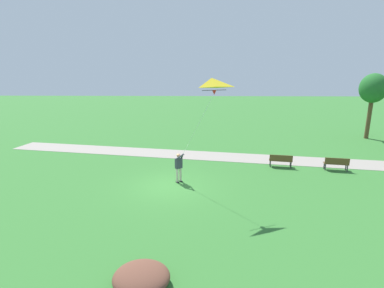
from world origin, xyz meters
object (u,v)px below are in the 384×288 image
at_px(flying_kite, 212,87).
at_px(tree_treeline_left, 373,89).
at_px(park_bench_near_walkway, 281,160).
at_px(person_kite_flyer, 179,165).
at_px(lakeside_shrub, 141,278).
at_px(park_bench_far_walkway, 336,163).

height_order(flying_kite, tree_treeline_left, tree_treeline_left).
distance_m(flying_kite, tree_treeline_left, 20.82).
bearing_deg(park_bench_near_walkway, flying_kite, -45.30).
relative_size(person_kite_flyer, lakeside_shrub, 1.05).
xyz_separation_m(person_kite_flyer, flying_kite, (1.95, 1.75, 4.55)).
height_order(person_kite_flyer, lakeside_shrub, person_kite_flyer).
bearing_deg(park_bench_near_walkway, person_kite_flyer, -66.32).
relative_size(flying_kite, park_bench_far_walkway, 2.68).
distance_m(park_bench_near_walkway, park_bench_far_walkway, 3.50).
height_order(park_bench_near_walkway, tree_treeline_left, tree_treeline_left).
bearing_deg(flying_kite, park_bench_near_walkway, 134.70).
relative_size(park_bench_near_walkway, lakeside_shrub, 0.89).
distance_m(person_kite_flyer, park_bench_near_walkway, 7.31).
bearing_deg(lakeside_shrub, flying_kite, 160.84).
distance_m(person_kite_flyer, tree_treeline_left, 21.29).
distance_m(park_bench_near_walkway, lakeside_shrub, 13.60).
bearing_deg(park_bench_near_walkway, park_bench_far_walkway, 80.19).
bearing_deg(lakeside_shrub, tree_treeline_left, 138.92).
bearing_deg(person_kite_flyer, flying_kite, 41.94).
xyz_separation_m(person_kite_flyer, tree_treeline_left, (-11.88, 17.28, 3.64)).
distance_m(flying_kite, lakeside_shrub, 8.79).
relative_size(park_bench_far_walkway, tree_treeline_left, 0.25).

